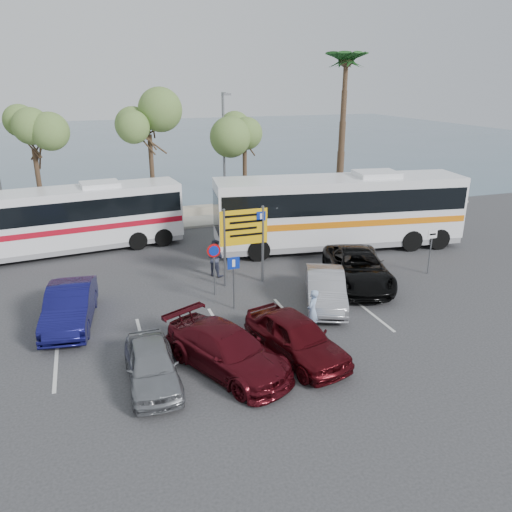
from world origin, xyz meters
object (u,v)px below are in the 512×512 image
object	(u,v)px
street_lamp_right	(224,152)
car_silver_b	(325,289)
car_red	(296,337)
car_blue	(70,306)
suv_black	(358,268)
pedestrian_near	(312,311)
car_silver_a	(152,365)
pedestrian_far	(215,258)
coach_bus_left	(69,221)
coach_bus_right	(339,214)
car_maroon	(227,350)
direction_sign	(244,233)

from	to	relation	value
street_lamp_right	car_silver_b	size ratio (longest dim) A/B	1.83
car_red	car_blue	bearing A→B (deg)	131.17
suv_black	pedestrian_near	size ratio (longest dim) A/B	3.34
car_silver_a	street_lamp_right	bearing A→B (deg)	68.03
suv_black	pedestrian_near	world-z (taller)	pedestrian_near
car_silver_a	pedestrian_far	bearing A→B (deg)	63.81
coach_bus_left	pedestrian_near	world-z (taller)	coach_bus_left
pedestrian_far	street_lamp_right	bearing A→B (deg)	-58.13
street_lamp_right	coach_bus_right	xyz separation A→B (m)	(4.50, -7.02, -2.65)
coach_bus_right	pedestrian_far	bearing A→B (deg)	-165.76
car_silver_a	car_silver_b	xyz separation A→B (m)	(7.60, 3.44, 0.08)
car_blue	car_red	xyz separation A→B (m)	(7.20, -5.00, -0.01)
car_silver_a	car_maroon	distance (m)	2.40
direction_sign	suv_black	bearing A→B (deg)	-19.12
car_blue	suv_black	distance (m)	12.40
car_red	car_silver_b	bearing A→B (deg)	36.83
street_lamp_right	pedestrian_far	size ratio (longest dim) A/B	4.45
pedestrian_far	car_silver_b	bearing A→B (deg)	177.39
coach_bus_right	pedestrian_near	bearing A→B (deg)	-122.91
direction_sign	car_blue	world-z (taller)	direction_sign
car_silver_a	car_red	xyz separation A→B (m)	(4.80, 0.00, 0.10)
car_maroon	pedestrian_near	world-z (taller)	pedestrian_near
car_red	pedestrian_far	bearing A→B (deg)	80.89
suv_black	pedestrian_far	size ratio (longest dim) A/B	3.07
street_lamp_right	direction_sign	world-z (taller)	street_lamp_right
car_blue	car_red	bearing A→B (deg)	-27.47
direction_sign	car_silver_b	distance (m)	4.44
suv_black	car_silver_b	world-z (taller)	suv_black
car_blue	car_maroon	distance (m)	6.93
direction_sign	pedestrian_far	size ratio (longest dim) A/B	2.00
direction_sign	car_red	size ratio (longest dim) A/B	0.82
street_lamp_right	car_red	bearing A→B (deg)	-97.70
coach_bus_right	suv_black	distance (m)	5.38
suv_black	car_silver_b	bearing A→B (deg)	-129.20
car_blue	pedestrian_near	distance (m)	9.19
car_blue	pedestrian_near	world-z (taller)	pedestrian_near
car_silver_b	pedestrian_far	size ratio (longest dim) A/B	2.42
coach_bus_right	car_blue	xyz separation A→B (m)	(-14.00, -5.00, -1.19)
car_blue	car_maroon	world-z (taller)	car_blue
car_blue	car_maroon	xyz separation A→B (m)	(4.80, -5.00, -0.05)
coach_bus_right	car_maroon	size ratio (longest dim) A/B	2.83
coach_bus_left	car_silver_b	xyz separation A→B (m)	(10.00, -10.56, -1.00)
car_blue	pedestrian_far	xyz separation A→B (m)	(6.50, 3.10, 0.14)
direction_sign	pedestrian_far	distance (m)	2.30
direction_sign	car_silver_a	world-z (taller)	direction_sign
car_blue	direction_sign	bearing A→B (deg)	20.05
car_maroon	pedestrian_far	bearing A→B (deg)	52.52
street_lamp_right	car_silver_a	bearing A→B (deg)	-112.65
car_silver_a	suv_black	world-z (taller)	suv_black
car_silver_b	pedestrian_far	bearing A→B (deg)	149.46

